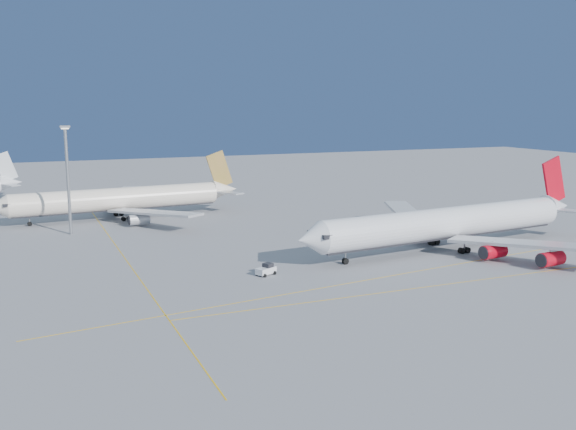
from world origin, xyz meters
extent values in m
plane|color=slate|center=(0.00, 0.00, 0.00)|extent=(500.00, 500.00, 0.00)
cube|color=#E5A80C|center=(5.00, -14.00, 0.01)|extent=(90.00, 0.18, 0.02)
cube|color=#E5A80C|center=(0.00, -6.00, 0.01)|extent=(118.86, 16.88, 0.02)
cube|color=#E5A80C|center=(-40.00, 30.00, 0.01)|extent=(0.18, 140.00, 0.02)
cylinder|color=white|center=(21.30, 7.21, 5.55)|extent=(60.09, 13.09, 6.19)
cone|color=white|center=(-10.72, 3.47, 5.55)|extent=(5.49, 6.71, 6.19)
cone|color=white|center=(54.69, 11.12, 6.19)|extent=(8.10, 6.71, 5.88)
cube|color=black|center=(-8.71, 3.70, 6.19)|extent=(2.38, 6.04, 0.75)
cube|color=#B7B7BC|center=(28.69, -9.38, 3.85)|extent=(21.34, 29.03, 0.59)
cube|color=#B7B7BC|center=(24.66, 25.06, 3.85)|extent=(15.43, 31.03, 0.59)
cube|color=red|center=(53.10, 10.93, 12.17)|extent=(8.21, 1.43, 11.29)
cylinder|color=gray|center=(-3.04, 4.37, 1.81)|extent=(0.26, 0.26, 2.46)
cylinder|color=black|center=(-3.04, 4.37, 0.59)|extent=(1.25, 0.88, 1.17)
cylinder|color=gray|center=(22.87, 2.99, 1.81)|extent=(0.34, 0.34, 2.46)
cylinder|color=black|center=(22.87, 2.99, 0.59)|extent=(1.28, 1.09, 1.17)
cylinder|color=gray|center=(21.85, 11.68, 1.81)|extent=(0.34, 0.34, 2.46)
cylinder|color=black|center=(21.85, 11.68, 0.59)|extent=(1.28, 1.09, 1.17)
cylinder|color=red|center=(23.75, -4.34, 1.85)|extent=(5.40, 3.25, 2.67)
cylinder|color=red|center=(29.33, -13.04, 1.85)|extent=(5.40, 3.25, 2.67)
cylinder|color=red|center=(21.02, 19.02, 1.85)|extent=(5.40, 3.25, 2.67)
cylinder|color=red|center=(24.44, 28.77, 1.85)|extent=(5.40, 3.25, 2.67)
cylinder|color=#F0E1CD|center=(-34.77, 69.15, 5.18)|extent=(52.56, 10.31, 5.73)
cone|color=#F0E1CD|center=(-5.24, 71.77, 5.78)|extent=(7.49, 6.04, 5.44)
cube|color=black|center=(-61.09, 66.82, 5.78)|extent=(2.08, 5.56, 0.70)
cube|color=#B7B7BC|center=(-28.54, 53.86, 3.60)|extent=(18.95, 26.77, 0.55)
cube|color=#B7B7BC|center=(-31.33, 85.31, 3.60)|extent=(14.89, 28.13, 0.55)
cube|color=#A77C3E|center=(-6.74, 71.64, 11.38)|extent=(7.74, 1.13, 10.63)
cylinder|color=gray|center=(-56.11, 67.27, 1.71)|extent=(0.24, 0.24, 2.31)
cylinder|color=black|center=(-56.11, 67.27, 0.55)|extent=(1.16, 0.80, 1.11)
cylinder|color=gray|center=(-33.41, 65.19, 1.71)|extent=(0.32, 0.32, 2.31)
cylinder|color=black|center=(-33.41, 65.19, 0.55)|extent=(1.18, 1.00, 1.11)
cylinder|color=gray|center=(-34.12, 73.30, 1.71)|extent=(0.32, 0.32, 2.31)
cylinder|color=black|center=(-34.12, 73.30, 0.55)|extent=(1.18, 1.00, 1.11)
cylinder|color=#B7B7BC|center=(-31.66, 56.41, 1.72)|extent=(5.03, 2.93, 2.51)
cylinder|color=#B7B7BC|center=(-33.95, 82.25, 1.72)|extent=(5.03, 2.93, 2.51)
cone|color=white|center=(-60.04, 117.78, 5.12)|extent=(6.69, 5.32, 4.78)
cube|color=silver|center=(-61.38, 117.66, 10.11)|extent=(6.92, 1.01, 9.51)
cube|color=white|center=(-19.32, 2.99, 0.80)|extent=(3.99, 3.15, 1.07)
cube|color=black|center=(-18.84, 3.22, 1.61)|extent=(1.94, 1.99, 0.80)
cylinder|color=black|center=(-20.04, 1.61, 0.31)|extent=(0.70, 0.55, 0.62)
cylinder|color=black|center=(-20.85, 3.30, 0.31)|extent=(0.70, 0.55, 0.62)
cylinder|color=black|center=(-17.79, 2.69, 0.31)|extent=(0.70, 0.55, 0.62)
cylinder|color=black|center=(-18.60, 4.38, 0.31)|extent=(0.70, 0.55, 0.62)
cylinder|color=gray|center=(-47.67, 52.90, 12.05)|extent=(0.67, 0.67, 24.10)
cube|color=gray|center=(-47.67, 52.90, 24.30)|extent=(2.12, 2.12, 0.48)
cube|color=white|center=(-47.67, 52.90, 23.91)|extent=(1.54, 1.54, 0.24)
camera|label=1|loc=(-57.67, -97.80, 29.42)|focal=40.00mm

